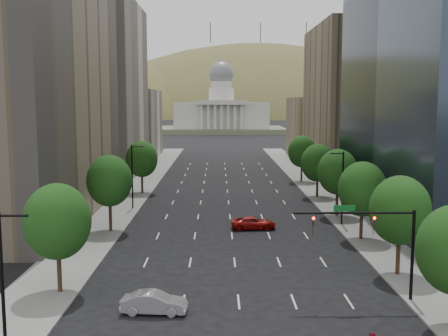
{
  "coord_description": "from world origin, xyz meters",
  "views": [
    {
      "loc": [
        -1.51,
        -8.73,
        15.0
      ],
      "look_at": [
        -0.92,
        47.37,
        8.0
      ],
      "focal_mm": 42.94,
      "sensor_mm": 36.0,
      "label": 1
    }
  ],
  "objects_px": {
    "traffic_signal": "(380,234)",
    "car_red_far": "(253,223)",
    "car_silver": "(154,303)",
    "capitol": "(221,115)"
  },
  "relations": [
    {
      "from": "capitol",
      "to": "traffic_signal",
      "type": "bearing_deg",
      "value": -87.26
    },
    {
      "from": "capitol",
      "to": "car_red_far",
      "type": "distance_m",
      "value": 196.73
    },
    {
      "from": "traffic_signal",
      "to": "car_red_far",
      "type": "xyz_separation_m",
      "value": [
        -7.9,
        23.15,
        -4.44
      ]
    },
    {
      "from": "car_silver",
      "to": "car_red_far",
      "type": "distance_m",
      "value": 26.72
    },
    {
      "from": "capitol",
      "to": "car_silver",
      "type": "height_order",
      "value": "capitol"
    },
    {
      "from": "traffic_signal",
      "to": "car_silver",
      "type": "height_order",
      "value": "traffic_signal"
    },
    {
      "from": "car_silver",
      "to": "car_red_far",
      "type": "xyz_separation_m",
      "value": [
        8.72,
        25.25,
        -0.04
      ]
    },
    {
      "from": "capitol",
      "to": "car_silver",
      "type": "distance_m",
      "value": 222.03
    },
    {
      "from": "capitol",
      "to": "car_silver",
      "type": "xyz_separation_m",
      "value": [
        -6.1,
        -221.81,
        -7.8
      ]
    },
    {
      "from": "car_red_far",
      "to": "capitol",
      "type": "bearing_deg",
      "value": -4.43
    }
  ]
}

